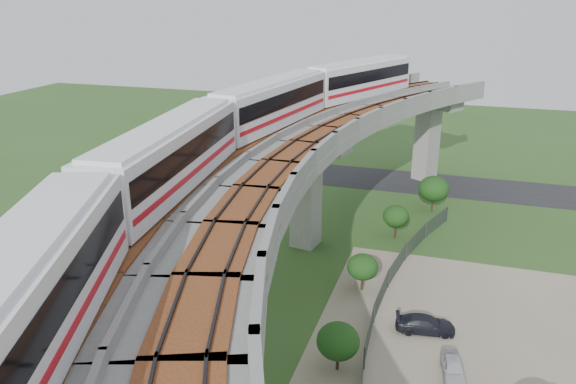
# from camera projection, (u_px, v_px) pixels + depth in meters

# --- Properties ---
(ground) EXTENTS (160.00, 160.00, 0.00)m
(ground) POSITION_uv_depth(u_px,v_px,m) (252.00, 303.00, 39.01)
(ground) COLOR #345220
(ground) RESTS_ON ground
(dirt_lot) EXTENTS (18.00, 26.00, 0.04)m
(dirt_lot) POSITION_uv_depth(u_px,v_px,m) (461.00, 357.00, 33.25)
(dirt_lot) COLOR gray
(dirt_lot) RESTS_ON ground
(asphalt_road) EXTENTS (60.00, 8.00, 0.03)m
(asphalt_road) POSITION_uv_depth(u_px,v_px,m) (343.00, 176.00, 65.95)
(asphalt_road) COLOR #232326
(asphalt_road) RESTS_ON ground
(viaduct) EXTENTS (19.58, 73.98, 11.40)m
(viaduct) POSITION_uv_depth(u_px,v_px,m) (307.00, 186.00, 34.87)
(viaduct) COLOR #99968E
(viaduct) RESTS_ON ground
(metro_train) EXTENTS (10.73, 61.34, 3.64)m
(metro_train) POSITION_uv_depth(u_px,v_px,m) (255.00, 129.00, 35.11)
(metro_train) COLOR white
(metro_train) RESTS_ON ground
(fence) EXTENTS (3.87, 38.73, 1.50)m
(fence) POSITION_uv_depth(u_px,v_px,m) (394.00, 317.00, 36.00)
(fence) COLOR #2D382D
(fence) RESTS_ON ground
(tree_0) EXTENTS (2.92, 2.92, 3.65)m
(tree_0) POSITION_uv_depth(u_px,v_px,m) (434.00, 189.00, 54.36)
(tree_0) COLOR #382314
(tree_0) RESTS_ON ground
(tree_1) EXTENTS (2.26, 2.26, 3.02)m
(tree_1) POSITION_uv_depth(u_px,v_px,m) (396.00, 216.00, 48.64)
(tree_1) COLOR #382314
(tree_1) RESTS_ON ground
(tree_2) EXTENTS (2.22, 2.22, 2.82)m
(tree_2) POSITION_uv_depth(u_px,v_px,m) (363.00, 267.00, 40.07)
(tree_2) COLOR #382314
(tree_2) RESTS_ON ground
(tree_3) EXTENTS (2.46, 2.46, 2.97)m
(tree_3) POSITION_uv_depth(u_px,v_px,m) (338.00, 341.00, 31.48)
(tree_3) COLOR #382314
(tree_3) RESTS_ON ground
(car_white) EXTENTS (1.69, 3.21, 1.04)m
(car_white) POSITION_uv_depth(u_px,v_px,m) (453.00, 368.00, 31.35)
(car_white) COLOR silver
(car_white) RESTS_ON dirt_lot
(car_dark) EXTENTS (3.92, 2.10, 1.08)m
(car_dark) POSITION_uv_depth(u_px,v_px,m) (425.00, 324.00, 35.50)
(car_dark) COLOR black
(car_dark) RESTS_ON dirt_lot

